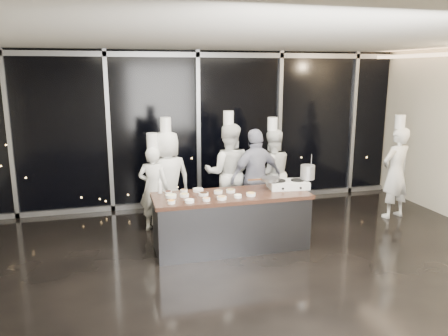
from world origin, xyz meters
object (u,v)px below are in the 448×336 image
object	(u,v)px
stock_pot	(308,172)
guest	(256,177)
frying_pan	(269,179)
chef_center	(228,173)
chef_right	(271,172)
chef_side	(396,172)
chef_left	(167,179)
demo_counter	(231,221)
chef_far_left	(154,188)
stove	(288,184)

from	to	relation	value
stock_pot	guest	world-z (taller)	guest
frying_pan	chef_center	world-z (taller)	chef_center
chef_right	chef_side	distance (m)	2.37
chef_left	chef_right	distance (m)	2.05
stock_pot	demo_counter	bearing A→B (deg)	-176.99
chef_left	chef_center	distance (m)	1.16
frying_pan	chef_far_left	distance (m)	2.06
stock_pot	chef_left	world-z (taller)	chef_left
chef_left	guest	bearing A→B (deg)	159.66
chef_left	chef_center	bearing A→B (deg)	171.81
demo_counter	chef_center	distance (m)	1.41
demo_counter	frying_pan	world-z (taller)	frying_pan
demo_counter	stove	bearing A→B (deg)	5.53
guest	chef_right	distance (m)	0.61
stock_pot	chef_far_left	world-z (taller)	chef_far_left
frying_pan	stock_pot	distance (m)	0.65
guest	chef_side	world-z (taller)	chef_side
chef_left	guest	size ratio (longest dim) A/B	1.13
chef_left	chef_right	size ratio (longest dim) A/B	1.04
chef_center	guest	bearing A→B (deg)	159.32
demo_counter	chef_side	bearing A→B (deg)	10.77
demo_counter	frying_pan	bearing A→B (deg)	10.60
demo_counter	frying_pan	distance (m)	0.93
chef_center	chef_side	size ratio (longest dim) A/B	1.05
chef_center	chef_far_left	bearing A→B (deg)	21.18
demo_counter	frying_pan	size ratio (longest dim) A/B	4.51
frying_pan	chef_far_left	xyz separation A→B (m)	(-1.78, 1.00, -0.28)
stock_pot	chef_center	size ratio (longest dim) A/B	0.11
frying_pan	chef_far_left	size ratio (longest dim) A/B	0.31
frying_pan	chef_left	size ratio (longest dim) A/B	0.27
chef_side	frying_pan	bearing A→B (deg)	-2.88
demo_counter	stock_pot	bearing A→B (deg)	3.01
frying_pan	demo_counter	bearing A→B (deg)	-163.08
frying_pan	chef_right	distance (m)	1.37
guest	chef_center	bearing A→B (deg)	-48.36
stove	chef_side	bearing A→B (deg)	19.18
chef_far_left	chef_left	size ratio (longest dim) A/B	0.87
chef_side	chef_left	bearing A→B (deg)	-20.98
demo_counter	stove	world-z (taller)	stove
stove	chef_center	bearing A→B (deg)	126.43
chef_center	chef_side	distance (m)	3.21
stock_pot	chef_side	bearing A→B (deg)	15.44
stock_pot	guest	bearing A→B (deg)	122.62
stock_pot	stove	bearing A→B (deg)	175.30
chef_left	stock_pot	bearing A→B (deg)	140.22
guest	frying_pan	bearing A→B (deg)	72.51
stock_pot	chef_far_left	size ratio (longest dim) A/B	0.13
demo_counter	guest	distance (m)	1.31
chef_right	chef_center	bearing A→B (deg)	2.32
chef_side	demo_counter	bearing A→B (deg)	-2.93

